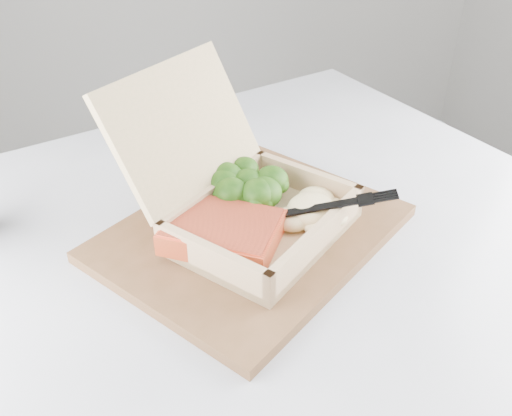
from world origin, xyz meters
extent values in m
cube|color=#B3B5BE|center=(0.65, 0.34, 0.75)|extent=(1.12, 1.12, 0.03)
cube|color=brown|center=(0.64, 0.40, 0.77)|extent=(0.43, 0.42, 0.01)
cube|color=tan|center=(0.65, 0.38, 0.78)|extent=(0.26, 0.25, 0.01)
cube|color=tan|center=(0.58, 0.32, 0.80)|extent=(0.11, 0.13, 0.04)
cube|color=tan|center=(0.73, 0.45, 0.80)|extent=(0.11, 0.13, 0.04)
cube|color=tan|center=(0.70, 0.33, 0.80)|extent=(0.16, 0.14, 0.04)
cube|color=tan|center=(0.61, 0.44, 0.80)|extent=(0.16, 0.14, 0.04)
cube|color=tan|center=(0.58, 0.48, 0.89)|extent=(0.21, 0.20, 0.14)
cube|color=#F3512F|center=(0.60, 0.37, 0.80)|extent=(0.16, 0.15, 0.03)
ellipsoid|color=beige|center=(0.71, 0.38, 0.81)|extent=(0.09, 0.08, 0.03)
cube|color=black|center=(0.65, 0.38, 0.82)|extent=(0.11, 0.04, 0.03)
cube|color=black|center=(0.73, 0.36, 0.82)|extent=(0.05, 0.04, 0.01)
cube|color=white|center=(0.57, 0.56, 0.77)|extent=(0.10, 0.15, 0.00)
camera|label=1|loc=(0.50, -0.14, 1.19)|focal=40.00mm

